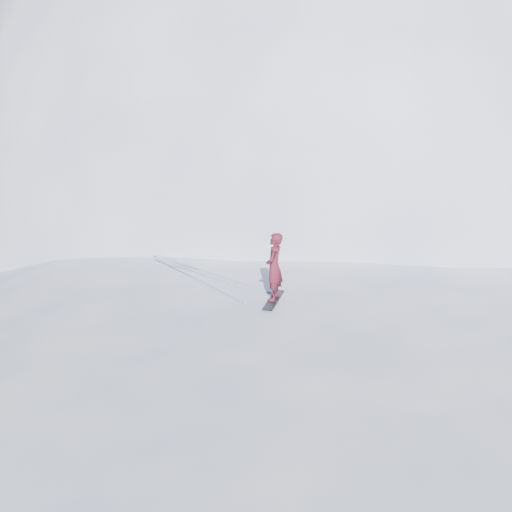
{
  "coord_description": "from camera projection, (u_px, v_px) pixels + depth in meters",
  "views": [
    {
      "loc": [
        -7.96,
        -9.1,
        7.81
      ],
      "look_at": [
        -0.36,
        3.29,
        3.5
      ],
      "focal_mm": 35.0,
      "sensor_mm": 36.0,
      "label": 1
    }
  ],
  "objects": [
    {
      "name": "summit_peak",
      "position": [
        334.0,
        197.0,
        45.93
      ],
      "size": [
        60.0,
        56.0,
        56.0
      ],
      "primitive_type": "ellipsoid",
      "color": "white",
      "rests_on": "ground"
    },
    {
      "name": "peak_shoulder",
      "position": [
        257.0,
        224.0,
        35.01
      ],
      "size": [
        28.0,
        24.0,
        18.0
      ],
      "primitive_type": "ellipsoid",
      "color": "white",
      "rests_on": "ground"
    },
    {
      "name": "wind_bumps",
      "position": [
        271.0,
        377.0,
        15.1
      ],
      "size": [
        16.0,
        14.4,
        1.0
      ],
      "color": "white",
      "rests_on": "ground"
    },
    {
      "name": "snowboarder",
      "position": [
        274.0,
        267.0,
        14.36
      ],
      "size": [
        0.86,
        0.85,
        2.0
      ],
      "primitive_type": "imported",
      "rotation": [
        0.0,
        0.0,
        3.9
      ],
      "color": "maroon",
      "rests_on": "snowboard"
    },
    {
      "name": "board_tracks",
      "position": [
        203.0,
        274.0,
        16.9
      ],
      "size": [
        1.81,
        5.98,
        0.04
      ],
      "color": "silver",
      "rests_on": "ground"
    },
    {
      "name": "snowboard",
      "position": [
        274.0,
        300.0,
        14.65
      ],
      "size": [
        1.38,
        1.33,
        0.03
      ],
      "primitive_type": "cube",
      "rotation": [
        0.0,
        0.0,
        0.76
      ],
      "color": "black",
      "rests_on": "near_ridge"
    },
    {
      "name": "ground",
      "position": [
        330.0,
        405.0,
        13.65
      ],
      "size": [
        400.0,
        400.0,
        0.0
      ],
      "primitive_type": "plane",
      "color": "white",
      "rests_on": "ground"
    },
    {
      "name": "near_ridge",
      "position": [
        295.0,
        353.0,
        16.6
      ],
      "size": [
        36.0,
        28.0,
        4.8
      ],
      "primitive_type": "ellipsoid",
      "color": "white",
      "rests_on": "ground"
    }
  ]
}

